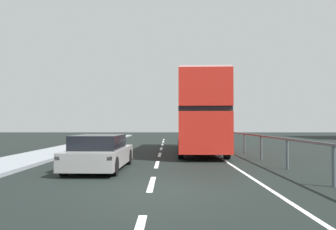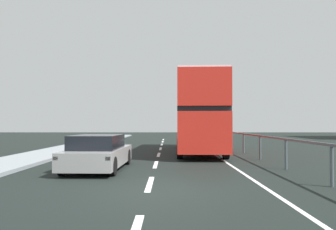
% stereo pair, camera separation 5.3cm
% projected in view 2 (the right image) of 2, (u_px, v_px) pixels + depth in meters
% --- Properties ---
extents(ground_plane, '(73.36, 120.00, 0.10)m').
position_uv_depth(ground_plane, '(148.00, 191.00, 8.74)').
color(ground_plane, black).
extents(lane_paint_markings, '(3.28, 46.00, 0.01)m').
position_uv_depth(lane_paint_markings, '(193.00, 157.00, 17.10)').
color(lane_paint_markings, silver).
rests_on(lane_paint_markings, ground).
extents(bridge_side_railing, '(0.10, 42.00, 1.18)m').
position_uv_depth(bridge_side_railing, '(251.00, 138.00, 17.76)').
color(bridge_side_railing, '#475358').
rests_on(bridge_side_railing, ground).
extents(double_decker_bus_red, '(2.98, 11.47, 4.39)m').
position_uv_depth(double_decker_bus_red, '(199.00, 114.00, 20.38)').
color(double_decker_bus_red, red).
rests_on(double_decker_bus_red, ground).
extents(hatchback_car_near, '(2.00, 4.59, 1.31)m').
position_uv_depth(hatchback_car_near, '(99.00, 153.00, 12.45)').
color(hatchback_car_near, gray).
rests_on(hatchback_car_near, ground).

